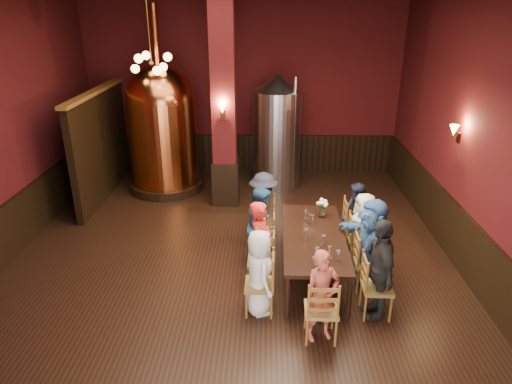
{
  "coord_description": "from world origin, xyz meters",
  "views": [
    {
      "loc": [
        0.61,
        -6.84,
        4.24
      ],
      "look_at": [
        0.45,
        0.2,
        1.33
      ],
      "focal_mm": 32.0,
      "sensor_mm": 36.0,
      "label": 1
    }
  ],
  "objects_px": {
    "dining_table": "(314,239)",
    "steel_vessel": "(277,133)",
    "rose_vase": "(323,205)",
    "copper_kettle": "(163,127)",
    "person_0": "(259,272)",
    "person_1": "(261,245)",
    "person_2": "(262,227)"
  },
  "relations": [
    {
      "from": "copper_kettle",
      "to": "person_1",
      "type": "bearing_deg",
      "value": -60.31
    },
    {
      "from": "copper_kettle",
      "to": "person_0",
      "type": "bearing_deg",
      "value": -63.97
    },
    {
      "from": "dining_table",
      "to": "rose_vase",
      "type": "bearing_deg",
      "value": 74.46
    },
    {
      "from": "person_2",
      "to": "rose_vase",
      "type": "relative_size",
      "value": 4.13
    },
    {
      "from": "person_0",
      "to": "steel_vessel",
      "type": "bearing_deg",
      "value": -19.67
    },
    {
      "from": "dining_table",
      "to": "steel_vessel",
      "type": "height_order",
      "value": "steel_vessel"
    },
    {
      "from": "dining_table",
      "to": "steel_vessel",
      "type": "distance_m",
      "value": 4.14
    },
    {
      "from": "rose_vase",
      "to": "copper_kettle",
      "type": "bearing_deg",
      "value": 137.52
    },
    {
      "from": "copper_kettle",
      "to": "dining_table",
      "type": "bearing_deg",
      "value": -50.0
    },
    {
      "from": "dining_table",
      "to": "rose_vase",
      "type": "relative_size",
      "value": 6.93
    },
    {
      "from": "person_1",
      "to": "person_0",
      "type": "bearing_deg",
      "value": -163.35
    },
    {
      "from": "person_2",
      "to": "steel_vessel",
      "type": "relative_size",
      "value": 0.52
    },
    {
      "from": "person_0",
      "to": "rose_vase",
      "type": "height_order",
      "value": "person_0"
    },
    {
      "from": "dining_table",
      "to": "person_2",
      "type": "relative_size",
      "value": 1.68
    },
    {
      "from": "dining_table",
      "to": "person_0",
      "type": "distance_m",
      "value": 1.31
    },
    {
      "from": "person_1",
      "to": "person_2",
      "type": "height_order",
      "value": "person_1"
    },
    {
      "from": "person_1",
      "to": "person_2",
      "type": "bearing_deg",
      "value": 16.65
    },
    {
      "from": "person_1",
      "to": "dining_table",
      "type": "bearing_deg",
      "value": -52.13
    },
    {
      "from": "person_1",
      "to": "rose_vase",
      "type": "xyz_separation_m",
      "value": [
        1.07,
        1.01,
        0.24
      ]
    },
    {
      "from": "steel_vessel",
      "to": "rose_vase",
      "type": "bearing_deg",
      "value": -77.62
    },
    {
      "from": "steel_vessel",
      "to": "rose_vase",
      "type": "relative_size",
      "value": 7.89
    },
    {
      "from": "person_1",
      "to": "steel_vessel",
      "type": "distance_m",
      "value": 4.42
    },
    {
      "from": "dining_table",
      "to": "copper_kettle",
      "type": "xyz_separation_m",
      "value": [
        -3.23,
        3.85,
        0.87
      ]
    },
    {
      "from": "copper_kettle",
      "to": "steel_vessel",
      "type": "height_order",
      "value": "copper_kettle"
    },
    {
      "from": "person_2",
      "to": "person_1",
      "type": "bearing_deg",
      "value": -168.38
    },
    {
      "from": "steel_vessel",
      "to": "rose_vase",
      "type": "distance_m",
      "value": 3.45
    },
    {
      "from": "dining_table",
      "to": "steel_vessel",
      "type": "xyz_separation_m",
      "value": [
        -0.53,
        4.05,
        0.69
      ]
    },
    {
      "from": "person_1",
      "to": "rose_vase",
      "type": "height_order",
      "value": "person_1"
    },
    {
      "from": "person_2",
      "to": "rose_vase",
      "type": "xyz_separation_m",
      "value": [
        1.05,
        0.35,
        0.26
      ]
    },
    {
      "from": "dining_table",
      "to": "person_1",
      "type": "xyz_separation_m",
      "value": [
        -0.86,
        -0.31,
        0.05
      ]
    },
    {
      "from": "person_2",
      "to": "rose_vase",
      "type": "height_order",
      "value": "person_2"
    },
    {
      "from": "person_0",
      "to": "person_1",
      "type": "height_order",
      "value": "person_1"
    }
  ]
}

